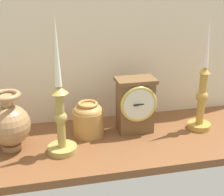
# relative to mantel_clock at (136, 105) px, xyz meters

# --- Properties ---
(ground_plane) EXTENTS (1.00, 0.36, 0.02)m
(ground_plane) POSITION_rel_mantel_clock_xyz_m (-0.09, -0.04, -0.10)
(ground_plane) COLOR brown
(back_wall) EXTENTS (1.20, 0.02, 0.65)m
(back_wall) POSITION_rel_mantel_clock_xyz_m (-0.09, 0.14, 0.23)
(back_wall) COLOR beige
(back_wall) RESTS_ON ground_plane
(mantel_clock) EXTENTS (0.12, 0.09, 0.18)m
(mantel_clock) POSITION_rel_mantel_clock_xyz_m (0.00, 0.00, 0.00)
(mantel_clock) COLOR brown
(mantel_clock) RESTS_ON ground_plane
(candlestick_tall_left) EXTENTS (0.09, 0.09, 0.40)m
(candlestick_tall_left) POSITION_rel_mantel_clock_xyz_m (-0.24, -0.08, 0.03)
(candlestick_tall_left) COLOR #AB9348
(candlestick_tall_left) RESTS_ON ground_plane
(candlestick_tall_center) EXTENTS (0.08, 0.08, 0.37)m
(candlestick_tall_center) POSITION_rel_mantel_clock_xyz_m (0.21, -0.03, 0.02)
(candlestick_tall_center) COLOR #B88D3A
(candlestick_tall_center) RESTS_ON ground_plane
(brass_vase_bulbous) EXTENTS (0.12, 0.12, 0.18)m
(brass_vase_bulbous) POSITION_rel_mantel_clock_xyz_m (-0.39, -0.03, -0.01)
(brass_vase_bulbous) COLOR #A77D51
(brass_vase_bulbous) RESTS_ON ground_plane
(brass_vase_jar) EXTENTS (0.10, 0.10, 0.11)m
(brass_vase_jar) POSITION_rel_mantel_clock_xyz_m (-0.15, 0.01, -0.04)
(brass_vase_jar) COLOR #B68345
(brass_vase_jar) RESTS_ON ground_plane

